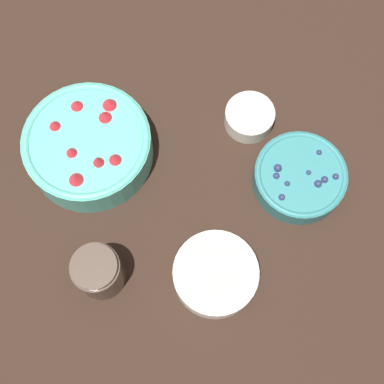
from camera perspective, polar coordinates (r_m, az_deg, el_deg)
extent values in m
plane|color=black|center=(1.07, -0.44, 0.22)|extent=(4.00, 4.00, 0.00)
cylinder|color=#56B7A8|center=(1.09, -10.92, 4.70)|extent=(0.25, 0.25, 0.07)
torus|color=#56B7A8|center=(1.06, -11.24, 5.42)|extent=(0.25, 0.25, 0.02)
cylinder|color=red|center=(1.07, -11.13, 5.17)|extent=(0.20, 0.20, 0.02)
cone|color=red|center=(1.06, -9.29, 7.99)|extent=(0.03, 0.03, 0.02)
cone|color=red|center=(1.02, -9.99, 3.41)|extent=(0.03, 0.03, 0.03)
cone|color=red|center=(1.02, -8.23, 3.56)|extent=(0.04, 0.04, 0.02)
cone|color=red|center=(1.02, -12.33, 1.44)|extent=(0.04, 0.04, 0.03)
cone|color=red|center=(1.04, -12.77, 4.23)|extent=(0.03, 0.03, 0.02)
cone|color=red|center=(1.07, -14.47, 6.95)|extent=(0.03, 0.03, 0.02)
cone|color=red|center=(1.08, -12.22, 9.08)|extent=(0.04, 0.04, 0.02)
cone|color=red|center=(1.07, -8.83, 9.32)|extent=(0.04, 0.04, 0.02)
cylinder|color=teal|center=(1.08, 11.37, 1.49)|extent=(0.18, 0.18, 0.05)
torus|color=teal|center=(1.06, 11.56, 1.86)|extent=(0.18, 0.18, 0.01)
cylinder|color=navy|center=(1.07, 11.50, 1.73)|extent=(0.15, 0.15, 0.01)
sphere|color=navy|center=(1.06, 13.30, 0.86)|extent=(0.02, 0.02, 0.02)
sphere|color=navy|center=(1.06, 13.96, 1.29)|extent=(0.01, 0.01, 0.01)
sphere|color=navy|center=(1.08, 13.40, 4.11)|extent=(0.01, 0.01, 0.01)
sphere|color=navy|center=(1.05, 8.98, 1.70)|extent=(0.01, 0.01, 0.01)
sphere|color=navy|center=(1.04, 10.12, 0.87)|extent=(0.01, 0.01, 0.01)
sphere|color=navy|center=(1.07, 15.07, 1.59)|extent=(0.01, 0.01, 0.01)
sphere|color=navy|center=(1.06, 12.32, 2.03)|extent=(0.01, 0.01, 0.01)
sphere|color=navy|center=(1.05, 9.13, 2.54)|extent=(0.02, 0.02, 0.02)
sphere|color=navy|center=(1.03, 9.55, -0.56)|extent=(0.01, 0.01, 0.01)
cylinder|color=white|center=(1.00, 2.52, -8.79)|extent=(0.16, 0.16, 0.05)
torus|color=white|center=(0.98, 2.57, -8.54)|extent=(0.16, 0.16, 0.01)
cylinder|color=beige|center=(0.99, 2.55, -8.63)|extent=(0.13, 0.13, 0.02)
cylinder|color=beige|center=(0.98, 2.81, -8.56)|extent=(0.03, 0.03, 0.01)
cylinder|color=beige|center=(0.98, 2.53, -6.72)|extent=(0.03, 0.03, 0.01)
cylinder|color=beige|center=(0.97, 2.83, -9.87)|extent=(0.03, 0.03, 0.01)
cylinder|color=beige|center=(0.97, 2.39, -11.66)|extent=(0.03, 0.03, 0.01)
cylinder|color=beige|center=(0.99, 3.61, -6.18)|extent=(0.03, 0.03, 0.01)
cylinder|color=beige|center=(0.99, 0.90, -5.98)|extent=(0.03, 0.03, 0.00)
cylinder|color=beige|center=(0.98, 4.51, -9.40)|extent=(0.03, 0.03, 0.01)
cylinder|color=beige|center=(0.97, 1.81, -10.70)|extent=(0.03, 0.03, 0.01)
cylinder|color=beige|center=(0.97, 3.32, -11.14)|extent=(0.03, 0.03, 0.00)
cylinder|color=silver|center=(1.12, 6.13, 7.92)|extent=(0.10, 0.10, 0.04)
torus|color=silver|center=(1.10, 6.23, 8.36)|extent=(0.10, 0.10, 0.01)
cylinder|color=silver|center=(1.11, 6.20, 8.21)|extent=(0.08, 0.08, 0.01)
ellipsoid|color=silver|center=(1.10, 6.23, 8.36)|extent=(0.06, 0.06, 0.02)
cylinder|color=#4C3D33|center=(1.00, -9.91, -8.41)|extent=(0.09, 0.09, 0.09)
cylinder|color=#512D1E|center=(1.00, -9.83, -8.49)|extent=(0.07, 0.07, 0.07)
cylinder|color=#4C3D33|center=(0.95, -10.42, -7.81)|extent=(0.08, 0.08, 0.01)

